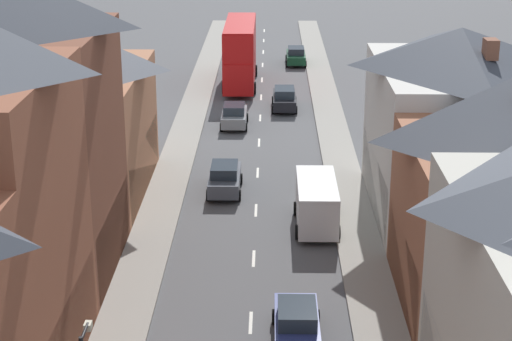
# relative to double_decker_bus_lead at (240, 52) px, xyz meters

# --- Properties ---
(pavement_left) EXTENTS (2.20, 104.00, 0.14)m
(pavement_left) POSITION_rel_double_decker_bus_lead_xyz_m (-3.29, -20.10, -2.75)
(pavement_left) COLOR gray
(pavement_left) RESTS_ON ground
(pavement_right) EXTENTS (2.20, 104.00, 0.14)m
(pavement_right) POSITION_rel_double_decker_bus_lead_xyz_m (6.91, -20.10, -2.75)
(pavement_right) COLOR gray
(pavement_right) RESTS_ON ground
(centre_line_dashes) EXTENTS (0.14, 97.80, 0.01)m
(centre_line_dashes) POSITION_rel_double_decker_bus_lead_xyz_m (1.81, -22.10, -2.81)
(centre_line_dashes) COLOR silver
(centre_line_dashes) RESTS_ON ground
(double_decker_bus_lead) EXTENTS (2.74, 10.80, 5.30)m
(double_decker_bus_lead) POSITION_rel_double_decker_bus_lead_xyz_m (0.00, 0.00, 0.00)
(double_decker_bus_lead) COLOR red
(double_decker_bus_lead) RESTS_ON ground
(car_near_blue) EXTENTS (1.90, 4.25, 1.64)m
(car_near_blue) POSITION_rel_double_decker_bus_lead_xyz_m (4.91, 8.22, -1.99)
(car_near_blue) COLOR #144728
(car_near_blue) RESTS_ON ground
(car_near_silver) EXTENTS (1.90, 4.07, 1.58)m
(car_near_silver) POSITION_rel_double_decker_bus_lead_xyz_m (3.61, -41.47, -2.02)
(car_near_silver) COLOR navy
(car_near_silver) RESTS_ON ground
(car_parked_right_a) EXTENTS (1.90, 4.26, 1.70)m
(car_parked_right_a) POSITION_rel_double_decker_bus_lead_xyz_m (0.01, -25.38, -1.96)
(car_parked_right_a) COLOR #4C515B
(car_parked_right_a) RESTS_ON ground
(car_mid_black) EXTENTS (1.90, 3.99, 1.66)m
(car_mid_black) POSITION_rel_double_decker_bus_lead_xyz_m (0.01, -12.37, -1.98)
(car_mid_black) COLOR gray
(car_mid_black) RESTS_ON ground
(car_parked_left_b) EXTENTS (1.90, 4.53, 1.68)m
(car_parked_left_b) POSITION_rel_double_decker_bus_lead_xyz_m (3.61, -7.62, -1.97)
(car_parked_left_b) COLOR black
(car_parked_left_b) RESTS_ON ground
(delivery_van) EXTENTS (2.20, 5.20, 2.41)m
(delivery_van) POSITION_rel_double_decker_bus_lead_xyz_m (4.91, -30.23, -1.48)
(delivery_van) COLOR white
(delivery_van) RESTS_ON ground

